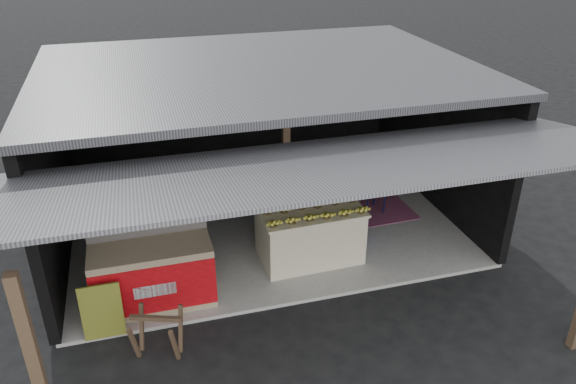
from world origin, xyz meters
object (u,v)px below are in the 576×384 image
object	(u,v)px
neighbor_stall	(153,272)
plastic_chair	(370,183)
water_barrel	(357,225)
white_crate	(291,202)
sawhorse	(157,331)
banana_table	(310,233)

from	to	relation	value
neighbor_stall	plastic_chair	bearing A→B (deg)	23.02
water_barrel	white_crate	bearing A→B (deg)	145.98
white_crate	sawhorse	world-z (taller)	white_crate
plastic_chair	sawhorse	bearing A→B (deg)	-151.80
white_crate	neighbor_stall	bearing A→B (deg)	-155.21
neighbor_stall	water_barrel	world-z (taller)	neighbor_stall
plastic_chair	banana_table	bearing A→B (deg)	-147.81
white_crate	neighbor_stall	distance (m)	3.03
banana_table	water_barrel	bearing A→B (deg)	18.95
white_crate	water_barrel	bearing A→B (deg)	-40.77
neighbor_stall	sawhorse	bearing A→B (deg)	-92.03
water_barrel	plastic_chair	size ratio (longest dim) A/B	0.51
banana_table	water_barrel	world-z (taller)	banana_table
banana_table	plastic_chair	size ratio (longest dim) A/B	1.80
banana_table	white_crate	xyz separation A→B (m)	(-0.00, 1.08, 0.03)
sawhorse	water_barrel	world-z (taller)	sawhorse
white_crate	sawhorse	bearing A→B (deg)	-140.99
white_crate	water_barrel	size ratio (longest dim) A/B	2.03
sawhorse	water_barrel	size ratio (longest dim) A/B	1.52
banana_table	sawhorse	size ratio (longest dim) A/B	2.32
banana_table	neighbor_stall	xyz separation A→B (m)	(-2.58, -0.51, 0.06)
water_barrel	neighbor_stall	bearing A→B (deg)	-166.09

